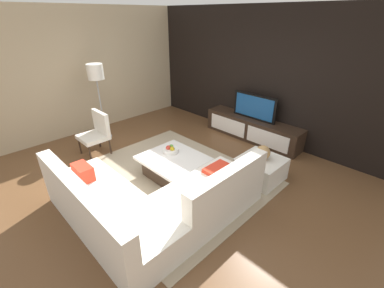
{
  "coord_description": "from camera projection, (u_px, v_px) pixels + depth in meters",
  "views": [
    {
      "loc": [
        2.88,
        -2.39,
        2.61
      ],
      "look_at": [
        -0.06,
        0.51,
        0.51
      ],
      "focal_mm": 24.07,
      "sensor_mm": 36.0,
      "label": 1
    }
  ],
  "objects": [
    {
      "name": "coffee_table",
      "position": [
        174.0,
        166.0,
        4.54
      ],
      "size": [
        1.07,
        0.95,
        0.38
      ],
      "color": "#332319",
      "rests_on": "ground"
    },
    {
      "name": "television",
      "position": [
        254.0,
        107.0,
        5.66
      ],
      "size": [
        1.05,
        0.06,
        0.56
      ],
      "color": "black",
      "rests_on": "media_console"
    },
    {
      "name": "area_rug",
      "position": [
        170.0,
        178.0,
        4.57
      ],
      "size": [
        3.16,
        2.7,
        0.01
      ],
      "primitive_type": "cube",
      "color": "tan",
      "rests_on": "ground"
    },
    {
      "name": "media_console",
      "position": [
        252.0,
        129.0,
        5.9
      ],
      "size": [
        2.29,
        0.49,
        0.5
      ],
      "color": "#332319",
      "rests_on": "ground"
    },
    {
      "name": "fruit_bowl",
      "position": [
        171.0,
        150.0,
        4.62
      ],
      "size": [
        0.28,
        0.28,
        0.13
      ],
      "color": "silver",
      "rests_on": "coffee_table"
    },
    {
      "name": "side_wall_left",
      "position": [
        88.0,
        71.0,
        6.02
      ],
      "size": [
        0.12,
        5.2,
        2.8
      ],
      "primitive_type": "cube",
      "color": "#C6B28E",
      "rests_on": "ground"
    },
    {
      "name": "feature_wall_back",
      "position": [
        265.0,
        76.0,
        5.57
      ],
      "size": [
        6.4,
        0.12,
        2.8
      ],
      "primitive_type": "cube",
      "color": "black",
      "rests_on": "ground"
    },
    {
      "name": "floor_lamp",
      "position": [
        96.0,
        76.0,
        5.45
      ],
      "size": [
        0.33,
        0.33,
        1.68
      ],
      "color": "#A5A5AA",
      "rests_on": "ground"
    },
    {
      "name": "ottoman",
      "position": [
        261.0,
        169.0,
        4.47
      ],
      "size": [
        0.7,
        0.7,
        0.4
      ],
      "primitive_type": "cube",
      "color": "white",
      "rests_on": "ground"
    },
    {
      "name": "decorative_ball",
      "position": [
        263.0,
        153.0,
        4.32
      ],
      "size": [
        0.25,
        0.25,
        0.25
      ],
      "primitive_type": "sphere",
      "color": "#AD8451",
      "rests_on": "ottoman"
    },
    {
      "name": "ground_plane",
      "position": [
        173.0,
        180.0,
        4.51
      ],
      "size": [
        14.0,
        14.0,
        0.0
      ],
      "primitive_type": "plane",
      "color": "brown"
    },
    {
      "name": "sectional_couch",
      "position": [
        150.0,
        203.0,
        3.52
      ],
      "size": [
        2.3,
        2.37,
        0.84
      ],
      "color": "white",
      "rests_on": "ground"
    },
    {
      "name": "accent_chair_near",
      "position": [
        97.0,
        131.0,
        5.21
      ],
      "size": [
        0.55,
        0.51,
        0.87
      ],
      "rotation": [
        0.0,
        0.0,
        -0.15
      ],
      "color": "#332319",
      "rests_on": "ground"
    }
  ]
}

